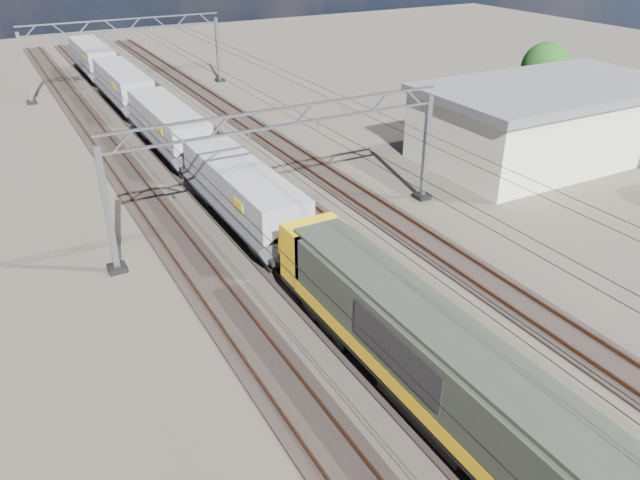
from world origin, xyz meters
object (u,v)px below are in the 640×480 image
locomotive (444,370)px  industrial_shed (547,121)px  hopper_wagon_fourth (93,57)px  tree_far (550,69)px  catenary_gantry_mid (285,166)px  hopper_wagon_third (123,85)px  hopper_wagon_lead (242,192)px  hopper_wagon_mid (168,125)px  catenary_gantry_far (127,53)px

locomotive → industrial_shed: industrial_shed is taller
hopper_wagon_fourth → tree_far: tree_far is taller
catenary_gantry_mid → hopper_wagon_third: size_ratio=1.53×
locomotive → hopper_wagon_lead: (-0.00, 17.70, -0.09)m
hopper_wagon_mid → hopper_wagon_fourth: same height
catenary_gantry_far → tree_far: size_ratio=3.11×
hopper_wagon_lead → hopper_wagon_mid: 14.20m
catenary_gantry_mid → catenary_gantry_far: bearing=90.0°
locomotive → catenary_gantry_mid: bearing=83.0°
catenary_gantry_mid → hopper_wagon_lead: catenary_gantry_mid is taller
hopper_wagon_lead → tree_far: tree_far is taller
industrial_shed → tree_far: (8.32, 7.79, 1.34)m
catenary_gantry_mid → tree_far: (30.32, 9.79, 0.16)m
locomotive → hopper_wagon_mid: bearing=90.0°
hopper_wagon_mid → industrial_shed: size_ratio=0.70×
catenary_gantry_far → industrial_shed: bearing=-57.1°
locomotive → hopper_wagon_mid: locomotive is taller
hopper_wagon_lead → industrial_shed: industrial_shed is taller
locomotive → hopper_wagon_fourth: 60.30m
catenary_gantry_mid → industrial_shed: 22.12m
hopper_wagon_fourth → catenary_gantry_mid: bearing=-87.4°
hopper_wagon_lead → hopper_wagon_third: (0.00, 28.40, 0.00)m
catenary_gantry_far → hopper_wagon_lead: 34.61m
catenary_gantry_far → industrial_shed: catenary_gantry_far is taller
industrial_shed → tree_far: bearing=43.1°
catenary_gantry_far → hopper_wagon_third: (-2.00, -6.11, -1.67)m
locomotive → tree_far: (32.32, 26.00, 1.74)m
catenary_gantry_mid → hopper_wagon_fourth: size_ratio=1.53×
hopper_wagon_mid → tree_far: bearing=-10.3°
industrial_shed → catenary_gantry_far: bearing=122.9°
catenary_gantry_far → hopper_wagon_fourth: bearing=103.9°
catenary_gantry_mid → catenary_gantry_far: 36.00m
hopper_wagon_mid → hopper_wagon_third: (0.00, 14.20, 0.00)m
locomotive → tree_far: tree_far is taller
tree_far → hopper_wagon_third: bearing=148.1°
catenary_gantry_far → locomotive: size_ratio=0.94×
hopper_wagon_fourth → industrial_shed: 48.45m
hopper_wagon_lead → hopper_wagon_mid: bearing=90.0°
hopper_wagon_lead → industrial_shed: size_ratio=0.70×
catenary_gantry_far → hopper_wagon_lead: catenary_gantry_far is taller
catenary_gantry_far → locomotive: (-2.00, -52.21, -1.58)m
catenary_gantry_far → hopper_wagon_third: size_ratio=1.53×
catenary_gantry_far → hopper_wagon_mid: catenary_gantry_far is taller
catenary_gantry_far → industrial_shed: (22.00, -34.00, -1.18)m
hopper_wagon_lead → hopper_wagon_fourth: size_ratio=1.00×
catenary_gantry_mid → hopper_wagon_fourth: bearing=92.6°
locomotive → hopper_wagon_fourth: locomotive is taller
hopper_wagon_lead → hopper_wagon_fourth: (0.00, 42.60, 0.00)m
hopper_wagon_third → industrial_shed: 36.80m
catenary_gantry_mid → industrial_shed: (22.00, 2.00, -1.18)m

